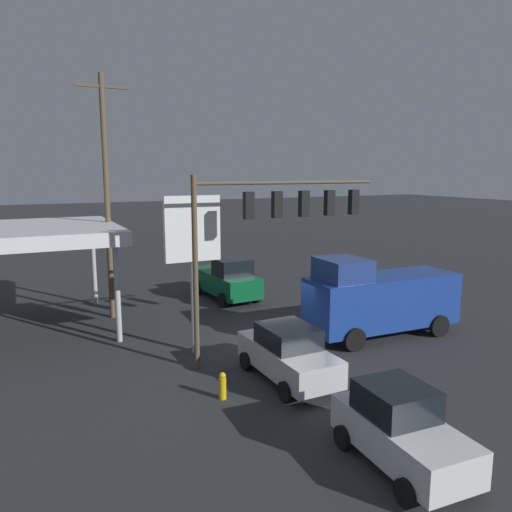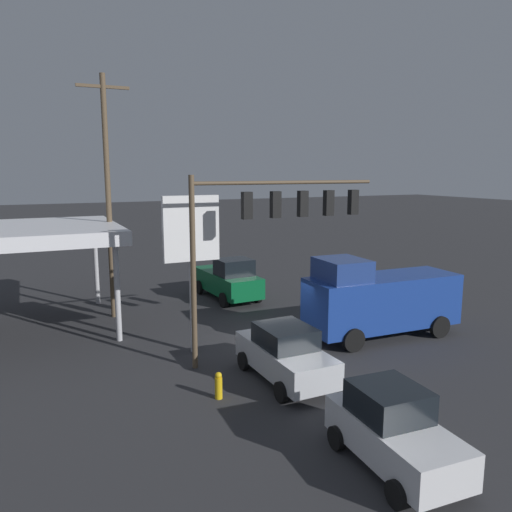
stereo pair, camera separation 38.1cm
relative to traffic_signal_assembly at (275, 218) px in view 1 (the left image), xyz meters
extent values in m
plane|color=#2D2D30|center=(-0.81, -1.33, -5.39)|extent=(200.00, 200.00, 0.00)
cylinder|color=brown|center=(3.22, 0.03, -1.89)|extent=(0.20, 0.20, 7.02)
cylinder|color=brown|center=(-0.56, 0.03, 1.32)|extent=(7.56, 0.14, 0.14)
cube|color=black|center=(1.12, 0.03, 0.50)|extent=(0.36, 0.28, 1.00)
sphere|color=#FF4141|center=(1.12, -0.16, 0.80)|extent=(0.22, 0.22, 0.22)
sphere|color=#392305|center=(1.12, -0.16, 0.50)|extent=(0.22, 0.22, 0.22)
sphere|color=black|center=(1.12, -0.16, 0.20)|extent=(0.22, 0.22, 0.22)
cube|color=black|center=(-0.06, 0.03, 0.50)|extent=(0.36, 0.28, 1.00)
sphere|color=#FF4141|center=(-0.06, -0.16, 0.80)|extent=(0.22, 0.22, 0.22)
sphere|color=#392305|center=(-0.06, -0.16, 0.50)|extent=(0.22, 0.22, 0.22)
sphere|color=black|center=(-0.06, -0.16, 0.20)|extent=(0.22, 0.22, 0.22)
cube|color=black|center=(-1.24, 0.03, 0.50)|extent=(0.36, 0.28, 1.00)
sphere|color=#FF4141|center=(-1.24, -0.16, 0.80)|extent=(0.22, 0.22, 0.22)
sphere|color=#392305|center=(-1.24, -0.16, 0.50)|extent=(0.22, 0.22, 0.22)
sphere|color=black|center=(-1.24, -0.16, 0.20)|extent=(0.22, 0.22, 0.22)
cube|color=black|center=(-2.42, 0.03, 0.50)|extent=(0.36, 0.28, 1.00)
sphere|color=#FF4141|center=(-2.42, -0.16, 0.80)|extent=(0.22, 0.22, 0.22)
sphere|color=#392305|center=(-2.42, -0.16, 0.50)|extent=(0.22, 0.22, 0.22)
sphere|color=black|center=(-2.42, -0.16, 0.20)|extent=(0.22, 0.22, 0.22)
cube|color=black|center=(-3.59, 0.03, 0.50)|extent=(0.36, 0.28, 1.00)
sphere|color=#FF4141|center=(-3.59, -0.16, 0.80)|extent=(0.22, 0.22, 0.22)
sphere|color=#392305|center=(-3.59, -0.16, 0.50)|extent=(0.22, 0.22, 0.22)
sphere|color=black|center=(-3.59, -0.16, 0.20)|extent=(0.22, 0.22, 0.22)
cylinder|color=brown|center=(4.85, -7.91, 0.39)|extent=(0.26, 0.26, 11.57)
cube|color=brown|center=(4.85, -7.91, 5.58)|extent=(2.40, 0.14, 0.14)
cylinder|color=#B7B7BC|center=(5.23, -10.83, -3.33)|extent=(0.24, 0.24, 4.13)
cylinder|color=#B7B7BC|center=(5.23, -4.18, -3.33)|extent=(0.24, 0.24, 4.13)
cylinder|color=#B7B7BC|center=(2.75, -1.60, -2.28)|extent=(0.24, 0.24, 6.23)
cube|color=white|center=(2.75, -1.60, -0.43)|extent=(2.21, 0.24, 2.54)
cube|color=black|center=(2.75, -1.73, -0.43)|extent=(1.55, 0.04, 0.89)
cube|color=navy|center=(-5.29, 0.04, -3.81)|extent=(6.88, 2.54, 2.20)
cube|color=navy|center=(-3.19, -0.03, -2.26)|extent=(1.87, 2.18, 0.90)
cylinder|color=black|center=(-3.04, 1.13, -4.91)|extent=(0.97, 0.25, 0.96)
cylinder|color=black|center=(-3.12, -1.21, -4.91)|extent=(0.97, 0.25, 0.96)
cylinder|color=black|center=(-7.46, 1.29, -4.91)|extent=(0.97, 0.25, 0.96)
cylinder|color=black|center=(-7.54, -1.05, -4.91)|extent=(0.97, 0.25, 0.96)
cube|color=silver|center=(0.74, 2.36, -4.61)|extent=(1.86, 4.43, 0.90)
cube|color=black|center=(0.74, 2.36, -3.81)|extent=(1.69, 2.02, 0.70)
cylinder|color=black|center=(-0.21, 3.78, -5.06)|extent=(0.23, 0.66, 0.66)
cylinder|color=black|center=(1.63, 3.81, -5.06)|extent=(0.23, 0.66, 0.66)
cylinder|color=black|center=(-0.16, 0.92, -5.06)|extent=(0.23, 0.66, 0.66)
cylinder|color=black|center=(1.68, 0.95, -5.06)|extent=(0.23, 0.66, 0.66)
cube|color=#0C592D|center=(-1.61, -8.92, -4.44)|extent=(2.32, 5.31, 1.10)
cube|color=black|center=(-1.67, -8.02, -3.44)|extent=(1.94, 1.71, 0.90)
cylinder|color=black|center=(-2.74, -7.30, -4.99)|extent=(0.27, 0.81, 0.80)
cylinder|color=black|center=(-0.70, -7.17, -4.99)|extent=(0.27, 0.81, 0.80)
cylinder|color=black|center=(-2.53, -10.67, -4.99)|extent=(0.27, 0.81, 0.80)
cylinder|color=black|center=(-0.49, -10.54, -4.99)|extent=(0.27, 0.81, 0.80)
cube|color=silver|center=(0.78, 8.07, -4.63)|extent=(1.89, 3.88, 0.90)
cube|color=black|center=(0.76, 7.77, -3.80)|extent=(1.65, 1.78, 0.76)
cylinder|color=black|center=(-0.03, 9.35, -5.08)|extent=(0.25, 0.63, 0.62)
cylinder|color=black|center=(1.71, 9.26, -5.08)|extent=(0.25, 0.63, 0.62)
cylinder|color=black|center=(-0.15, 6.88, -5.08)|extent=(0.25, 0.63, 0.62)
cylinder|color=black|center=(1.58, 6.80, -5.08)|extent=(0.25, 0.63, 0.62)
cylinder|color=gold|center=(3.33, 2.76, -5.04)|extent=(0.24, 0.24, 0.70)
sphere|color=gold|center=(3.33, 2.76, -4.62)|extent=(0.22, 0.22, 0.22)
camera|label=1|loc=(8.87, 16.59, 1.76)|focal=35.00mm
camera|label=2|loc=(8.52, 16.75, 1.76)|focal=35.00mm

